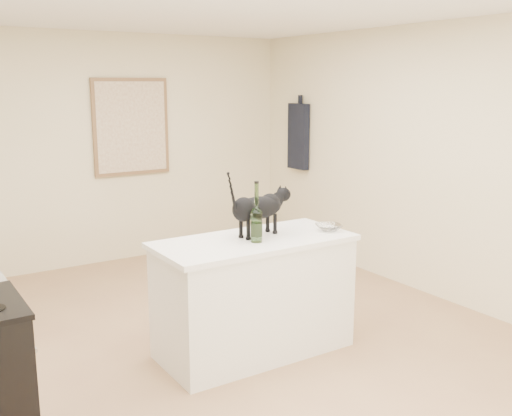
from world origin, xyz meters
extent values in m
plane|color=#A88359|center=(0.00, 0.00, 0.00)|extent=(5.50, 5.50, 0.00)
plane|color=white|center=(0.00, 0.00, 2.60)|extent=(5.50, 5.50, 0.00)
plane|color=beige|center=(0.00, 2.75, 1.30)|extent=(4.50, 0.00, 4.50)
plane|color=beige|center=(2.25, 0.00, 1.30)|extent=(0.00, 5.50, 5.50)
cube|color=white|center=(0.10, -0.20, 0.43)|extent=(1.44, 0.67, 0.86)
cube|color=white|center=(0.10, -0.20, 0.88)|extent=(1.50, 0.70, 0.04)
cube|color=brown|center=(0.30, 2.72, 1.55)|extent=(0.90, 0.03, 1.10)
cube|color=beige|center=(0.30, 2.70, 1.55)|extent=(0.82, 0.00, 1.02)
cube|color=black|center=(2.19, 2.05, 1.40)|extent=(0.08, 0.34, 0.80)
cylinder|color=#275120|center=(0.07, -0.29, 1.10)|extent=(0.11, 0.11, 0.40)
imported|color=silver|center=(0.73, -0.31, 0.93)|extent=(0.26, 0.26, 0.05)
camera|label=1|loc=(-2.22, -3.83, 2.03)|focal=41.82mm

